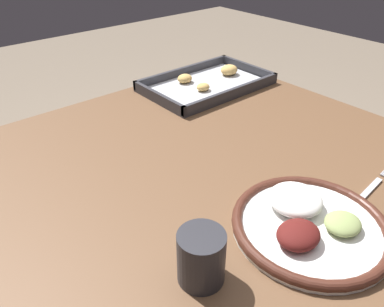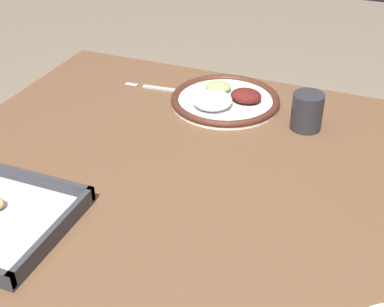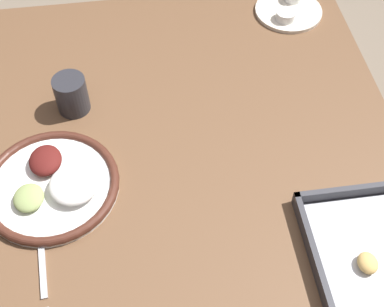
{
  "view_description": "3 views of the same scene",
  "coord_description": "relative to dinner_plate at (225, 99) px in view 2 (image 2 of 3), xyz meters",
  "views": [
    {
      "loc": [
        -0.45,
        -0.55,
        1.25
      ],
      "look_at": [
        0.01,
        0.0,
        0.79
      ],
      "focal_mm": 35.0,
      "sensor_mm": 36.0,
      "label": 1
    },
    {
      "loc": [
        -0.35,
        0.9,
        1.42
      ],
      "look_at": [
        0.01,
        0.0,
        0.79
      ],
      "focal_mm": 50.0,
      "sensor_mm": 36.0,
      "label": 2
    },
    {
      "loc": [
        0.7,
        -0.1,
        1.7
      ],
      "look_at": [
        0.01,
        0.0,
        0.79
      ],
      "focal_mm": 50.0,
      "sensor_mm": 36.0,
      "label": 3
    }
  ],
  "objects": [
    {
      "name": "drinking_cup",
      "position": [
        -0.22,
        0.05,
        0.03
      ],
      "size": [
        0.08,
        0.08,
        0.09
      ],
      "color": "#28282D",
      "rests_on": "dining_table"
    },
    {
      "name": "dining_table",
      "position": [
        -0.04,
        0.3,
        -0.12
      ],
      "size": [
        1.17,
        0.97,
        0.76
      ],
      "color": "brown",
      "rests_on": "ground_plane"
    },
    {
      "name": "dinner_plate",
      "position": [
        0.0,
        0.0,
        0.0
      ],
      "size": [
        0.29,
        0.29,
        0.05
      ],
      "color": "white",
      "rests_on": "dining_table"
    },
    {
      "name": "fork",
      "position": [
        0.19,
        -0.02,
        -0.01
      ],
      "size": [
        0.2,
        0.03,
        0.0
      ],
      "rotation": [
        0.0,
        0.0,
        0.08
      ],
      "color": "#B2B2B7",
      "rests_on": "dining_table"
    }
  ]
}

